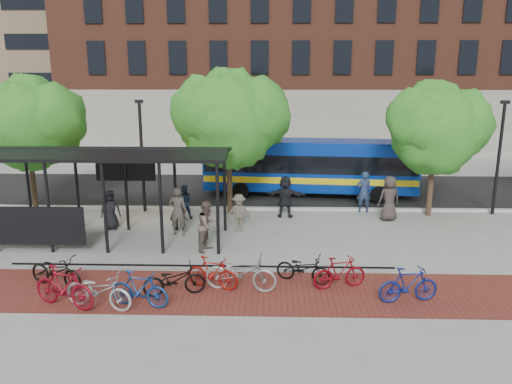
{
  "coord_description": "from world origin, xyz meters",
  "views": [
    {
      "loc": [
        -1.17,
        -18.61,
        6.37
      ],
      "look_at": [
        -1.74,
        0.97,
        1.6
      ],
      "focal_mm": 35.0,
      "sensor_mm": 36.0,
      "label": 1
    }
  ],
  "objects_px": {
    "tree_c": "(437,126)",
    "bike_6": "(241,273)",
    "pedestrian_0": "(110,210)",
    "bike_4": "(174,280)",
    "pedestrian_3": "(239,213)",
    "bike_3": "(139,289)",
    "pedestrian_7": "(364,192)",
    "pedestrian_6": "(389,198)",
    "bus": "(309,164)",
    "pedestrian_8": "(208,226)",
    "bike_2": "(98,290)",
    "bike_8": "(303,268)",
    "pedestrian_1": "(178,211)",
    "bike_11": "(408,285)",
    "bike_1": "(64,287)",
    "lamp_post_right": "(499,155)",
    "tree_a": "(29,120)",
    "lamp_post_left": "(142,153)",
    "pedestrian_5": "(285,197)",
    "tree_b": "(231,116)",
    "bike_9": "(339,273)",
    "bus_shelter": "(84,164)",
    "bike_5": "(212,273)",
    "pedestrian_2": "(184,202)"
  },
  "relations": [
    {
      "from": "tree_b",
      "to": "bike_2",
      "type": "height_order",
      "value": "tree_b"
    },
    {
      "from": "lamp_post_right",
      "to": "bike_11",
      "type": "relative_size",
      "value": 2.95
    },
    {
      "from": "pedestrian_6",
      "to": "pedestrian_8",
      "type": "distance_m",
      "value": 8.41
    },
    {
      "from": "tree_b",
      "to": "pedestrian_7",
      "type": "xyz_separation_m",
      "value": [
        6.05,
        0.45,
        -3.5
      ]
    },
    {
      "from": "lamp_post_right",
      "to": "bike_6",
      "type": "distance_m",
      "value": 14.07
    },
    {
      "from": "bus_shelter",
      "to": "bike_6",
      "type": "xyz_separation_m",
      "value": [
        6.12,
        -4.39,
        -2.43
      ]
    },
    {
      "from": "pedestrian_0",
      "to": "bike_4",
      "type": "bearing_deg",
      "value": -74.69
    },
    {
      "from": "bike_2",
      "to": "bike_8",
      "type": "relative_size",
      "value": 1.17
    },
    {
      "from": "lamp_post_left",
      "to": "lamp_post_right",
      "type": "bearing_deg",
      "value": 0.0
    },
    {
      "from": "pedestrian_1",
      "to": "pedestrian_8",
      "type": "distance_m",
      "value": 2.22
    },
    {
      "from": "bike_3",
      "to": "pedestrian_7",
      "type": "height_order",
      "value": "pedestrian_7"
    },
    {
      "from": "pedestrian_5",
      "to": "lamp_post_right",
      "type": "bearing_deg",
      "value": -168.7
    },
    {
      "from": "tree_c",
      "to": "bike_11",
      "type": "distance_m",
      "value": 10.11
    },
    {
      "from": "bike_5",
      "to": "pedestrian_6",
      "type": "distance_m",
      "value": 10.0
    },
    {
      "from": "bike_1",
      "to": "pedestrian_0",
      "type": "height_order",
      "value": "pedestrian_0"
    },
    {
      "from": "pedestrian_6",
      "to": "bus",
      "type": "bearing_deg",
      "value": -68.72
    },
    {
      "from": "bike_3",
      "to": "lamp_post_left",
      "type": "bearing_deg",
      "value": 26.27
    },
    {
      "from": "tree_b",
      "to": "pedestrian_8",
      "type": "height_order",
      "value": "tree_b"
    },
    {
      "from": "bike_2",
      "to": "pedestrian_8",
      "type": "distance_m",
      "value": 5.25
    },
    {
      "from": "tree_c",
      "to": "bike_3",
      "type": "height_order",
      "value": "tree_c"
    },
    {
      "from": "bus",
      "to": "bike_1",
      "type": "distance_m",
      "value": 15.07
    },
    {
      "from": "pedestrian_0",
      "to": "pedestrian_5",
      "type": "distance_m",
      "value": 7.48
    },
    {
      "from": "tree_a",
      "to": "bus_shelter",
      "type": "bearing_deg",
      "value": -45.4
    },
    {
      "from": "lamp_post_right",
      "to": "bike_3",
      "type": "relative_size",
      "value": 2.97
    },
    {
      "from": "bike_8",
      "to": "pedestrian_6",
      "type": "xyz_separation_m",
      "value": [
        4.13,
        6.69,
        0.54
      ]
    },
    {
      "from": "bike_11",
      "to": "pedestrian_6",
      "type": "height_order",
      "value": "pedestrian_6"
    },
    {
      "from": "pedestrian_3",
      "to": "pedestrian_6",
      "type": "xyz_separation_m",
      "value": [
        6.43,
        1.73,
        0.21
      ]
    },
    {
      "from": "pedestrian_3",
      "to": "bike_6",
      "type": "bearing_deg",
      "value": -97.41
    },
    {
      "from": "lamp_post_right",
      "to": "bus",
      "type": "distance_m",
      "value": 8.82
    },
    {
      "from": "tree_c",
      "to": "bike_6",
      "type": "xyz_separation_m",
      "value": [
        -8.1,
        -8.22,
        -3.49
      ]
    },
    {
      "from": "pedestrian_8",
      "to": "pedestrian_0",
      "type": "bearing_deg",
      "value": 82.62
    },
    {
      "from": "pedestrian_0",
      "to": "pedestrian_2",
      "type": "height_order",
      "value": "pedestrian_0"
    },
    {
      "from": "bus",
      "to": "bike_11",
      "type": "relative_size",
      "value": 6.29
    },
    {
      "from": "bus_shelter",
      "to": "tree_b",
      "type": "xyz_separation_m",
      "value": [
        5.23,
        3.83,
        1.46
      ]
    },
    {
      "from": "pedestrian_8",
      "to": "bike_11",
      "type": "bearing_deg",
      "value": -101.39
    },
    {
      "from": "bike_2",
      "to": "pedestrian_1",
      "type": "distance_m",
      "value": 6.46
    },
    {
      "from": "pedestrian_5",
      "to": "pedestrian_7",
      "type": "xyz_separation_m",
      "value": [
        3.64,
        0.96,
        0.01
      ]
    },
    {
      "from": "bike_9",
      "to": "pedestrian_1",
      "type": "relative_size",
      "value": 0.84
    },
    {
      "from": "tree_a",
      "to": "pedestrian_6",
      "type": "distance_m",
      "value": 16.26
    },
    {
      "from": "bike_8",
      "to": "bike_9",
      "type": "bearing_deg",
      "value": -90.82
    },
    {
      "from": "tree_c",
      "to": "bike_11",
      "type": "height_order",
      "value": "tree_c"
    },
    {
      "from": "bike_1",
      "to": "pedestrian_5",
      "type": "relative_size",
      "value": 1.05
    },
    {
      "from": "bus",
      "to": "pedestrian_3",
      "type": "distance_m",
      "value": 6.96
    },
    {
      "from": "tree_c",
      "to": "bus",
      "type": "height_order",
      "value": "tree_c"
    },
    {
      "from": "bike_8",
      "to": "pedestrian_0",
      "type": "height_order",
      "value": "pedestrian_0"
    },
    {
      "from": "bus_shelter",
      "to": "bike_4",
      "type": "relative_size",
      "value": 5.88
    },
    {
      "from": "bike_3",
      "to": "pedestrian_3",
      "type": "height_order",
      "value": "pedestrian_3"
    },
    {
      "from": "bus",
      "to": "bike_1",
      "type": "xyz_separation_m",
      "value": [
        -7.67,
        -12.93,
        -1.07
      ]
    },
    {
      "from": "bike_8",
      "to": "pedestrian_5",
      "type": "bearing_deg",
      "value": 23.65
    },
    {
      "from": "bus_shelter",
      "to": "tree_c",
      "type": "xyz_separation_m",
      "value": [
        14.22,
        3.83,
        1.06
      ]
    }
  ]
}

